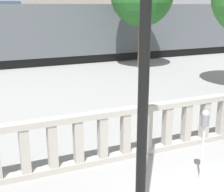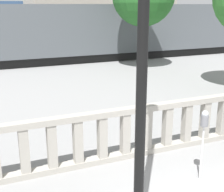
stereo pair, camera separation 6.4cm
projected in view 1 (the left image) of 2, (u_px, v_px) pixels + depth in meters
balustrade at (147, 130)px, 7.74m from camera, size 16.43×0.24×1.29m
lamppost at (145, 31)px, 4.23m from camera, size 0.35×0.35×6.53m
parking_meter at (205, 125)px, 6.44m from camera, size 0.16×0.16×1.56m
train_near at (97, 31)px, 20.95m from camera, size 29.12×2.78×4.27m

